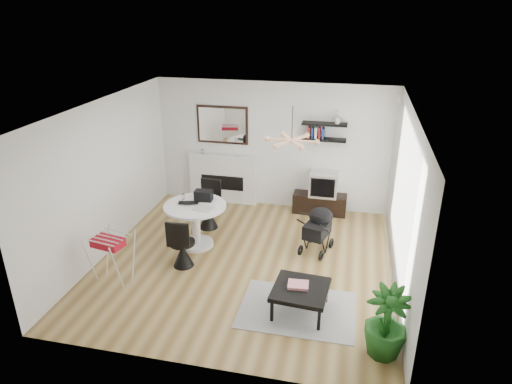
% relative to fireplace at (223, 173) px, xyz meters
% --- Properties ---
extents(floor, '(5.00, 5.00, 0.00)m').
position_rel_fireplace_xyz_m(floor, '(1.10, -2.42, -0.69)').
color(floor, brown).
rests_on(floor, ground).
extents(ceiling, '(5.00, 5.00, 0.00)m').
position_rel_fireplace_xyz_m(ceiling, '(1.10, -2.42, 2.01)').
color(ceiling, white).
rests_on(ceiling, wall_back).
extents(wall_back, '(5.00, 0.00, 5.00)m').
position_rel_fireplace_xyz_m(wall_back, '(1.10, 0.08, 0.66)').
color(wall_back, white).
rests_on(wall_back, floor).
extents(wall_left, '(0.00, 5.00, 5.00)m').
position_rel_fireplace_xyz_m(wall_left, '(-1.40, -2.42, 0.66)').
color(wall_left, white).
rests_on(wall_left, floor).
extents(wall_right, '(0.00, 5.00, 5.00)m').
position_rel_fireplace_xyz_m(wall_right, '(3.60, -2.42, 0.66)').
color(wall_right, white).
rests_on(wall_right, floor).
extents(sheer_curtain, '(0.04, 3.60, 2.60)m').
position_rel_fireplace_xyz_m(sheer_curtain, '(3.50, -2.22, 0.66)').
color(sheer_curtain, white).
rests_on(sheer_curtain, wall_right).
extents(fireplace, '(1.50, 0.17, 2.16)m').
position_rel_fireplace_xyz_m(fireplace, '(0.00, 0.00, 0.00)').
color(fireplace, white).
rests_on(fireplace, floor).
extents(shelf_lower, '(0.90, 0.25, 0.04)m').
position_rel_fireplace_xyz_m(shelf_lower, '(2.16, -0.05, 0.91)').
color(shelf_lower, black).
rests_on(shelf_lower, wall_back).
extents(shelf_upper, '(0.90, 0.25, 0.04)m').
position_rel_fireplace_xyz_m(shelf_upper, '(2.16, -0.05, 1.23)').
color(shelf_upper, black).
rests_on(shelf_upper, wall_back).
extents(pendant_lamp, '(0.90, 0.90, 0.10)m').
position_rel_fireplace_xyz_m(pendant_lamp, '(1.80, -2.12, 1.46)').
color(pendant_lamp, tan).
rests_on(pendant_lamp, ceiling).
extents(tv_console, '(1.12, 0.39, 0.42)m').
position_rel_fireplace_xyz_m(tv_console, '(2.16, -0.13, -0.48)').
color(tv_console, black).
rests_on(tv_console, floor).
extents(crt_tv, '(0.58, 0.50, 0.50)m').
position_rel_fireplace_xyz_m(crt_tv, '(2.22, -0.13, -0.02)').
color(crt_tv, silver).
rests_on(crt_tv, tv_console).
extents(dining_table, '(1.13, 1.13, 0.82)m').
position_rel_fireplace_xyz_m(dining_table, '(0.08, -2.04, -0.14)').
color(dining_table, white).
rests_on(dining_table, floor).
extents(laptop, '(0.40, 0.30, 0.03)m').
position_rel_fireplace_xyz_m(laptop, '(-0.04, -2.07, 0.15)').
color(laptop, black).
rests_on(laptop, dining_table).
extents(black_bag, '(0.32, 0.20, 0.19)m').
position_rel_fireplace_xyz_m(black_bag, '(0.17, -1.82, 0.23)').
color(black_bag, black).
rests_on(black_bag, dining_table).
extents(newspaper, '(0.37, 0.33, 0.01)m').
position_rel_fireplace_xyz_m(newspaper, '(0.27, -2.16, 0.14)').
color(newspaper, silver).
rests_on(newspaper, dining_table).
extents(drinking_glass, '(0.06, 0.06, 0.10)m').
position_rel_fireplace_xyz_m(drinking_glass, '(-0.21, -1.84, 0.19)').
color(drinking_glass, white).
rests_on(drinking_glass, dining_table).
extents(chair_far, '(0.46, 0.47, 0.96)m').
position_rel_fireplace_xyz_m(chair_far, '(0.07, -1.28, -0.38)').
color(chair_far, black).
rests_on(chair_far, floor).
extents(chair_near, '(0.43, 0.44, 0.91)m').
position_rel_fireplace_xyz_m(chair_near, '(0.09, -2.77, -0.40)').
color(chair_near, black).
rests_on(chair_near, floor).
extents(drying_rack, '(0.64, 0.61, 0.83)m').
position_rel_fireplace_xyz_m(drying_rack, '(-0.81, -3.46, -0.25)').
color(drying_rack, white).
rests_on(drying_rack, floor).
extents(stroller, '(0.62, 0.79, 0.88)m').
position_rel_fireplace_xyz_m(stroller, '(2.27, -1.72, -0.31)').
color(stroller, black).
rests_on(stroller, floor).
extents(rug, '(1.68, 1.21, 0.01)m').
position_rel_fireplace_xyz_m(rug, '(2.16, -3.54, -0.68)').
color(rug, '#9D9D9D').
rests_on(rug, floor).
extents(coffee_table, '(0.83, 0.83, 0.40)m').
position_rel_fireplace_xyz_m(coffee_table, '(2.20, -3.57, -0.32)').
color(coffee_table, black).
rests_on(coffee_table, rug).
extents(magazines, '(0.31, 0.25, 0.04)m').
position_rel_fireplace_xyz_m(magazines, '(2.16, -3.54, -0.25)').
color(magazines, '#E43946').
rests_on(magazines, coffee_table).
extents(potted_plant, '(0.71, 0.71, 0.98)m').
position_rel_fireplace_xyz_m(potted_plant, '(3.35, -4.19, -0.20)').
color(potted_plant, '#195017').
rests_on(potted_plant, floor).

